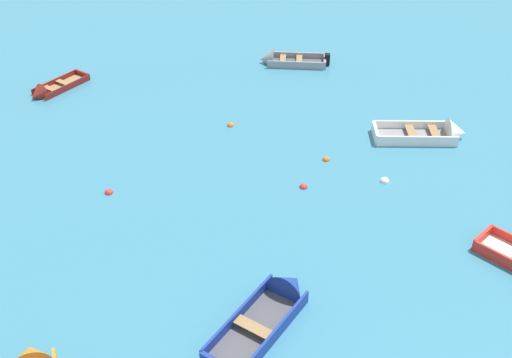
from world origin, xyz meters
TOP-DOWN VIEW (x-y plane):
  - rowboat_grey_near_right at (-1.21, 29.61)m, footprint 3.73×1.71m
  - rowboat_deep_blue_midfield_right at (2.08, 12.39)m, footprint 2.64×4.30m
  - rowboat_maroon_near_left at (-11.53, 23.56)m, footprint 2.10×3.33m
  - rowboat_white_far_right at (6.85, 23.61)m, footprint 4.11×2.14m
  - mooring_buoy_near_foreground at (2.43, 20.82)m, footprint 0.30×0.30m
  - mooring_buoy_between_boats_left at (1.85, 18.73)m, footprint 0.32×0.32m
  - mooring_buoy_trailing at (-2.09, 22.62)m, footprint 0.31×0.31m
  - mooring_buoy_central at (-5.25, 16.69)m, footprint 0.32×0.32m
  - mooring_buoy_midfield at (4.84, 19.82)m, footprint 0.37×0.37m

SIDE VIEW (x-z plane):
  - mooring_buoy_near_foreground at x=2.43m, z-range -0.15..0.15m
  - mooring_buoy_between_boats_left at x=1.85m, z-range -0.16..0.16m
  - mooring_buoy_trailing at x=-2.09m, z-range -0.15..0.15m
  - mooring_buoy_central at x=-5.25m, z-range -0.16..0.16m
  - mooring_buoy_midfield at x=4.84m, z-range -0.18..0.18m
  - rowboat_maroon_near_left at x=-11.53m, z-range -0.33..0.61m
  - rowboat_grey_near_right at x=-1.21m, z-range -0.39..0.76m
  - rowboat_deep_blue_midfield_right at x=2.08m, z-range -0.41..0.82m
  - rowboat_white_far_right at x=6.85m, z-range -0.42..0.85m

